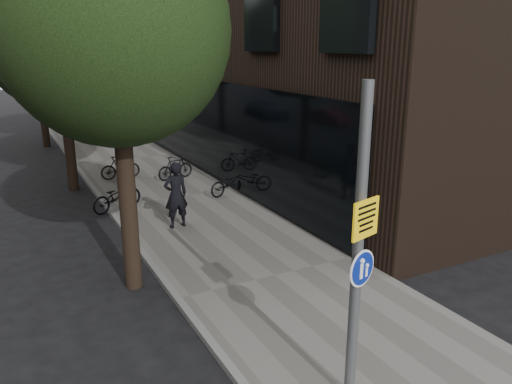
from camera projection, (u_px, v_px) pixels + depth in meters
ground at (362, 365)px, 8.18m from camera, size 120.00×120.00×0.00m
sidewalk at (176, 199)px, 16.76m from camera, size 4.50×60.00×0.12m
curb_edge at (108, 208)px, 15.76m from camera, size 0.15×60.00×0.13m
street_tree_near at (118, 41)px, 9.54m from camera, size 4.40×4.40×7.50m
street_tree_mid at (60, 42)px, 16.76m from camera, size 5.00×5.00×7.80m
street_tree_far at (36, 43)px, 24.40m from camera, size 5.00×5.00×7.80m
signpost at (358, 251)px, 6.64m from camera, size 0.51×0.17×4.52m
pedestrian at (176, 195)px, 13.77m from camera, size 0.71×0.50×1.87m
parked_bike_facade_near at (230, 182)px, 16.92m from camera, size 1.74×0.95×0.86m
parked_bike_facade_far at (175, 168)px, 18.86m from camera, size 1.54×0.75×0.89m
parked_bike_curb_near at (117, 196)px, 15.30m from camera, size 1.83×1.25×0.91m
parked_bike_curb_far at (120, 167)px, 18.92m from camera, size 1.49×0.43×0.89m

